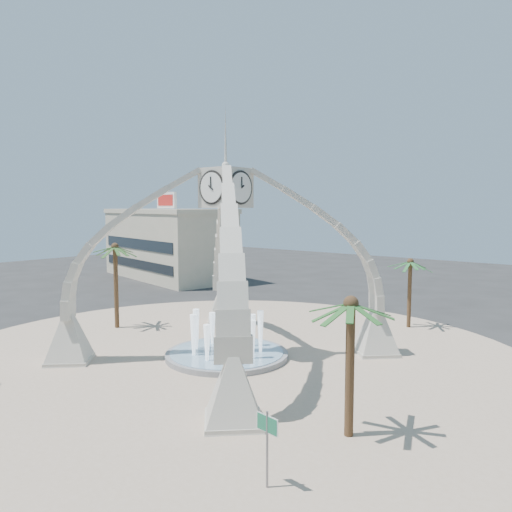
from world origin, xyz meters
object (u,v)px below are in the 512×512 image
Objects in this scene: fountain at (227,354)px; street_sign at (267,434)px; palm_west at (115,248)px; clock_tower at (226,260)px; palm_north at (410,263)px; palm_east at (351,305)px.

street_sign is (11.53, -10.20, 1.72)m from fountain.
street_sign is (23.98, -10.37, -4.54)m from palm_west.
palm_west is at bearing 179.21° from clock_tower.
clock_tower reaches higher than street_sign.
fountain is 13.94m from palm_west.
fountain is (0.00, 0.00, -6.20)m from clock_tower.
clock_tower is 2.94× the size of palm_north.
fountain is at bearing 157.61° from palm_east.
fountain is 15.49m from street_sign.
street_sign is (5.77, -25.79, -3.35)m from palm_north.
palm_west is 2.63× the size of street_sign.
palm_east reaches higher than fountain.
palm_north reaches higher than fountain.
palm_east is 6.54m from street_sign.
palm_west is at bearing 168.31° from palm_east.
palm_west is (-12.45, 0.17, 0.07)m from clock_tower.
palm_west is 1.21× the size of palm_north.
palm_west is (-12.45, 0.17, 6.27)m from fountain.
fountain is 1.31× the size of palm_north.
palm_west is at bearing -139.74° from palm_north.
street_sign is (-0.20, -5.37, -3.72)m from palm_east.
fountain is 1.21× the size of palm_east.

